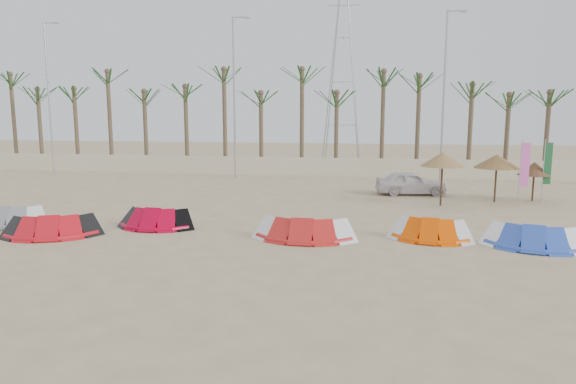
% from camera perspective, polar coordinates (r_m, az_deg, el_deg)
% --- Properties ---
extents(ground, '(120.00, 120.00, 0.00)m').
position_cam_1_polar(ground, '(16.02, -3.41, -7.93)').
color(ground, tan).
rests_on(ground, ground).
extents(boundary_wall, '(60.00, 0.30, 1.30)m').
position_cam_1_polar(boundary_wall, '(37.32, 3.87, 2.81)').
color(boundary_wall, beige).
rests_on(boundary_wall, ground).
extents(palm_line, '(52.00, 4.00, 7.70)m').
position_cam_1_polar(palm_line, '(38.59, 5.18, 11.61)').
color(palm_line, brown).
rests_on(palm_line, ground).
extents(lamp_a, '(1.25, 0.14, 11.00)m').
position_cam_1_polar(lamp_a, '(42.03, -25.01, 9.68)').
color(lamp_a, '#A5A8AD').
rests_on(lamp_a, ground).
extents(lamp_b, '(1.25, 0.14, 11.00)m').
position_cam_1_polar(lamp_b, '(36.19, -5.95, 10.70)').
color(lamp_b, '#A5A8AD').
rests_on(lamp_b, ground).
extents(lamp_c, '(1.25, 0.14, 11.00)m').
position_cam_1_polar(lamp_c, '(35.29, 16.98, 10.41)').
color(lamp_c, '#A5A8AD').
rests_on(lamp_c, ground).
extents(pylon, '(3.00, 3.00, 14.00)m').
position_cam_1_polar(pylon, '(43.27, 5.91, 2.76)').
color(pylon, '#A5A8AD').
rests_on(pylon, ground).
extents(kite_grey, '(3.49, 2.01, 0.90)m').
position_cam_1_polar(kite_grey, '(24.17, -28.59, -2.22)').
color(kite_grey, gray).
rests_on(kite_grey, ground).
extents(kite_red_left, '(3.80, 2.51, 0.90)m').
position_cam_1_polar(kite_red_left, '(21.36, -24.34, -3.27)').
color(kite_red_left, red).
rests_on(kite_red_left, ground).
extents(kite_red_mid, '(3.12, 1.61, 0.90)m').
position_cam_1_polar(kite_red_mid, '(21.50, -14.26, -2.67)').
color(kite_red_mid, '#B50021').
rests_on(kite_red_mid, ground).
extents(kite_red_right, '(3.69, 1.63, 0.90)m').
position_cam_1_polar(kite_red_right, '(19.05, 1.89, -3.86)').
color(kite_red_right, red).
rests_on(kite_red_right, ground).
extents(kite_orange, '(3.13, 1.98, 0.90)m').
position_cam_1_polar(kite_orange, '(19.60, 15.43, -3.84)').
color(kite_orange, '#F64B00').
rests_on(kite_orange, ground).
extents(kite_blue, '(3.54, 2.26, 0.90)m').
position_cam_1_polar(kite_blue, '(19.73, 25.34, -4.30)').
color(kite_blue, blue).
rests_on(kite_blue, ground).
extents(parasol_left, '(2.16, 2.16, 2.67)m').
position_cam_1_polar(parasol_left, '(26.33, 16.80, 3.49)').
color(parasol_left, '#4C331E').
rests_on(parasol_left, ground).
extents(parasol_mid, '(2.30, 2.30, 2.47)m').
position_cam_1_polar(parasol_mid, '(28.38, 22.19, 3.18)').
color(parasol_mid, '#4C331E').
rests_on(parasol_mid, ground).
extents(parasol_right, '(1.66, 1.66, 2.06)m').
position_cam_1_polar(parasol_right, '(29.49, 25.71, 2.35)').
color(parasol_right, '#4C331E').
rests_on(parasol_right, ground).
extents(flag_pink, '(0.45, 0.04, 3.31)m').
position_cam_1_polar(flag_pink, '(27.83, 24.73, 2.61)').
color(flag_pink, '#A5A8AD').
rests_on(flag_pink, ground).
extents(flag_green, '(0.45, 0.13, 3.26)m').
position_cam_1_polar(flag_green, '(29.12, 26.86, 2.66)').
color(flag_green, '#A5A8AD').
rests_on(flag_green, ground).
extents(car, '(4.07, 2.07, 1.33)m').
position_cam_1_polar(car, '(29.61, 13.49, 0.99)').
color(car, silver).
rests_on(car, ground).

